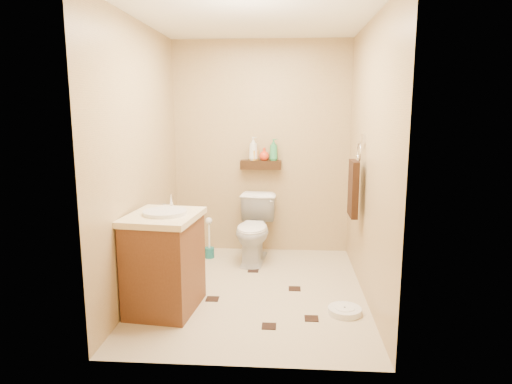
{
  "coord_description": "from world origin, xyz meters",
  "views": [
    {
      "loc": [
        0.3,
        -3.94,
        1.66
      ],
      "look_at": [
        0.01,
        0.25,
        0.88
      ],
      "focal_mm": 32.0,
      "sensor_mm": 36.0,
      "label": 1
    }
  ],
  "objects": [
    {
      "name": "toilet_paper",
      "position": [
        -0.94,
        0.65,
        0.6
      ],
      "size": [
        0.12,
        0.11,
        0.12
      ],
      "color": "white",
      "rests_on": "wall_left"
    },
    {
      "name": "toilet",
      "position": [
        -0.05,
        0.83,
        0.36
      ],
      "size": [
        0.46,
        0.73,
        0.71
      ],
      "primitive_type": "imported",
      "rotation": [
        0.0,
        0.0,
        -0.08
      ],
      "color": "white",
      "rests_on": "ground"
    },
    {
      "name": "bathroom_scale",
      "position": [
        0.78,
        -0.42,
        0.03
      ],
      "size": [
        0.34,
        0.34,
        0.05
      ],
      "rotation": [
        0.0,
        0.0,
        0.3
      ],
      "color": "white",
      "rests_on": "ground"
    },
    {
      "name": "wall_back",
      "position": [
        0.0,
        1.25,
        1.2
      ],
      "size": [
        2.0,
        0.04,
        2.4
      ],
      "primitive_type": "cube",
      "color": "tan",
      "rests_on": "ground"
    },
    {
      "name": "wall_right",
      "position": [
        1.0,
        0.0,
        1.2
      ],
      "size": [
        0.04,
        2.5,
        2.4
      ],
      "primitive_type": "cube",
      "color": "tan",
      "rests_on": "ground"
    },
    {
      "name": "bottle_d",
      "position": [
        0.14,
        1.17,
        1.19
      ],
      "size": [
        0.1,
        0.1,
        0.24
      ],
      "primitive_type": "imported",
      "rotation": [
        0.0,
        0.0,
        1.66
      ],
      "color": "#309055",
      "rests_on": "wall_shelf"
    },
    {
      "name": "floor_accents",
      "position": [
        0.01,
        -0.06,
        0.0
      ],
      "size": [
        1.24,
        1.31,
        0.01
      ],
      "color": "black",
      "rests_on": "ground"
    },
    {
      "name": "bottle_b",
      "position": [
        -0.08,
        1.17,
        1.15
      ],
      "size": [
        0.11,
        0.11,
        0.17
      ],
      "primitive_type": "imported",
      "rotation": [
        0.0,
        0.0,
        4.1
      ],
      "color": "gold",
      "rests_on": "wall_shelf"
    },
    {
      "name": "wall_front",
      "position": [
        0.0,
        -1.25,
        1.2
      ],
      "size": [
        2.0,
        0.04,
        2.4
      ],
      "primitive_type": "cube",
      "color": "tan",
      "rests_on": "ground"
    },
    {
      "name": "wall_left",
      "position": [
        -1.0,
        0.0,
        1.2
      ],
      "size": [
        0.04,
        2.5,
        2.4
      ],
      "primitive_type": "cube",
      "color": "tan",
      "rests_on": "ground"
    },
    {
      "name": "bottle_a",
      "position": [
        -0.09,
        1.17,
        1.2
      ],
      "size": [
        0.14,
        0.14,
        0.27
      ],
      "primitive_type": "imported",
      "rotation": [
        0.0,
        0.0,
        1.02
      ],
      "color": "silver",
      "rests_on": "wall_shelf"
    },
    {
      "name": "toilet_brush",
      "position": [
        -0.56,
        0.9,
        0.16
      ],
      "size": [
        0.11,
        0.11,
        0.46
      ],
      "color": "#196765",
      "rests_on": "ground"
    },
    {
      "name": "ground",
      "position": [
        0.0,
        0.0,
        0.0
      ],
      "size": [
        2.5,
        2.5,
        0.0
      ],
      "primitive_type": "plane",
      "color": "#C3B78E",
      "rests_on": "ground"
    },
    {
      "name": "ceiling",
      "position": [
        0.0,
        0.0,
        2.4
      ],
      "size": [
        2.0,
        2.5,
        0.02
      ],
      "primitive_type": "cube",
      "color": "white",
      "rests_on": "wall_back"
    },
    {
      "name": "vanity",
      "position": [
        -0.7,
        -0.42,
        0.42
      ],
      "size": [
        0.62,
        0.72,
        0.94
      ],
      "rotation": [
        0.0,
        0.0,
        -0.11
      ],
      "color": "brown",
      "rests_on": "ground"
    },
    {
      "name": "towel_ring",
      "position": [
        0.91,
        0.25,
        0.95
      ],
      "size": [
        0.12,
        0.3,
        0.76
      ],
      "color": "silver",
      "rests_on": "wall_right"
    },
    {
      "name": "wall_shelf",
      "position": [
        0.0,
        1.17,
        1.02
      ],
      "size": [
        0.46,
        0.14,
        0.1
      ],
      "primitive_type": "cube",
      "color": "#36200E",
      "rests_on": "wall_back"
    },
    {
      "name": "bottle_c",
      "position": [
        0.04,
        1.17,
        1.14
      ],
      "size": [
        0.15,
        0.15,
        0.14
      ],
      "primitive_type": "imported",
      "rotation": [
        0.0,
        0.0,
        0.62
      ],
      "color": "red",
      "rests_on": "wall_shelf"
    }
  ]
}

